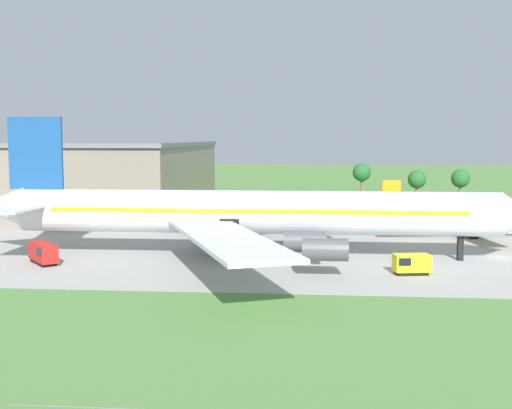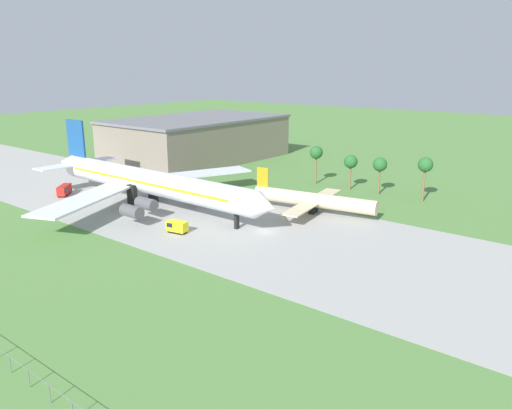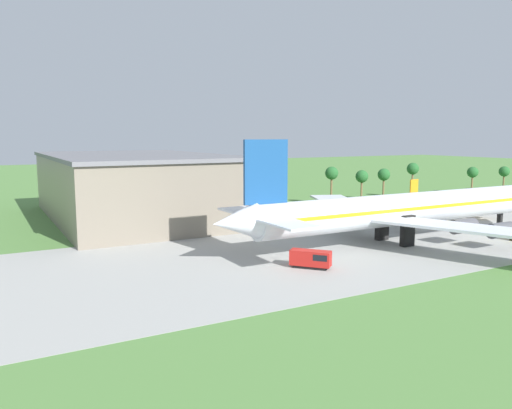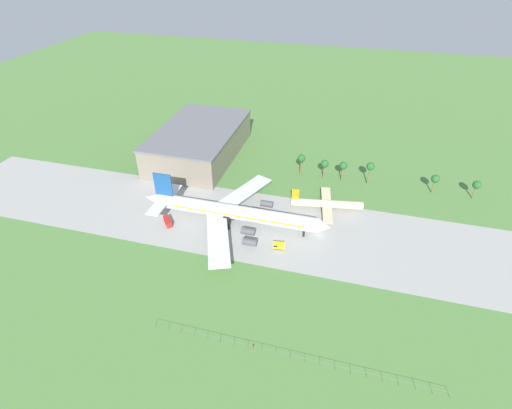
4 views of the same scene
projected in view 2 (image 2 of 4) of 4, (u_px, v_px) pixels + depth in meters
ground_plane at (265, 231)px, 99.94m from camera, size 600.00×600.00×0.00m
taxiway_strip at (265, 231)px, 99.93m from camera, size 320.00×44.00×0.02m
jet_airliner at (147, 182)px, 116.74m from camera, size 74.46×62.10×18.50m
regional_aircraft at (313, 200)px, 111.84m from camera, size 29.04×26.30×9.16m
baggage_tug at (64, 190)px, 127.60m from camera, size 5.34×5.76×2.60m
fuel_truck at (177, 227)px, 98.91m from camera, size 4.39×2.69×2.37m
terminal_building at (198, 139)px, 175.48m from camera, size 36.72×61.20×14.82m
palm_tree_row at (431, 171)px, 119.40m from camera, size 78.40×3.60×10.97m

